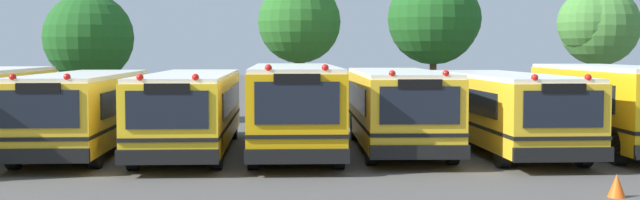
{
  "coord_description": "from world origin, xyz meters",
  "views": [
    {
      "loc": [
        -0.6,
        -24.85,
        3.11
      ],
      "look_at": [
        0.73,
        0.0,
        1.6
      ],
      "focal_mm": 45.41,
      "sensor_mm": 36.0,
      "label": 1
    }
  ],
  "objects_px": {
    "school_bus_4": "(397,106)",
    "tree_1": "(89,37)",
    "tree_4": "(596,25)",
    "school_bus_2": "(191,108)",
    "school_bus_5": "(504,108)",
    "tree_3": "(437,19)",
    "tree_2": "(299,22)",
    "school_bus_3": "(294,105)",
    "traffic_cone": "(617,186)",
    "school_bus_1": "(85,109)",
    "school_bus_6": "(614,104)"
  },
  "relations": [
    {
      "from": "school_bus_5",
      "to": "tree_3",
      "type": "relative_size",
      "value": 1.58
    },
    {
      "from": "school_bus_4",
      "to": "school_bus_1",
      "type": "bearing_deg",
      "value": 1.72
    },
    {
      "from": "tree_1",
      "to": "tree_3",
      "type": "distance_m",
      "value": 15.2
    },
    {
      "from": "tree_2",
      "to": "tree_4",
      "type": "distance_m",
      "value": 12.89
    },
    {
      "from": "school_bus_4",
      "to": "tree_1",
      "type": "distance_m",
      "value": 15.68
    },
    {
      "from": "school_bus_5",
      "to": "traffic_cone",
      "type": "bearing_deg",
      "value": 90.5
    },
    {
      "from": "school_bus_2",
      "to": "traffic_cone",
      "type": "bearing_deg",
      "value": 139.92
    },
    {
      "from": "school_bus_5",
      "to": "school_bus_1",
      "type": "bearing_deg",
      "value": -1.62
    },
    {
      "from": "school_bus_2",
      "to": "traffic_cone",
      "type": "height_order",
      "value": "school_bus_2"
    },
    {
      "from": "school_bus_2",
      "to": "tree_3",
      "type": "xyz_separation_m",
      "value": [
        9.8,
        10.69,
        3.2
      ]
    },
    {
      "from": "tree_2",
      "to": "tree_3",
      "type": "height_order",
      "value": "tree_3"
    },
    {
      "from": "school_bus_2",
      "to": "tree_2",
      "type": "relative_size",
      "value": 1.75
    },
    {
      "from": "school_bus_1",
      "to": "school_bus_5",
      "type": "height_order",
      "value": "school_bus_1"
    },
    {
      "from": "school_bus_4",
      "to": "tree_2",
      "type": "height_order",
      "value": "tree_2"
    },
    {
      "from": "tree_3",
      "to": "traffic_cone",
      "type": "bearing_deg",
      "value": -89.78
    },
    {
      "from": "school_bus_4",
      "to": "school_bus_3",
      "type": "bearing_deg",
      "value": 6.56
    },
    {
      "from": "school_bus_3",
      "to": "tree_3",
      "type": "relative_size",
      "value": 1.56
    },
    {
      "from": "school_bus_2",
      "to": "school_bus_4",
      "type": "relative_size",
      "value": 1.12
    },
    {
      "from": "school_bus_1",
      "to": "school_bus_2",
      "type": "distance_m",
      "value": 3.23
    },
    {
      "from": "school_bus_3",
      "to": "school_bus_4",
      "type": "relative_size",
      "value": 1.07
    },
    {
      "from": "traffic_cone",
      "to": "school_bus_3",
      "type": "bearing_deg",
      "value": 129.67
    },
    {
      "from": "school_bus_3",
      "to": "traffic_cone",
      "type": "xyz_separation_m",
      "value": [
        6.69,
        -8.07,
        -1.21
      ]
    },
    {
      "from": "tree_4",
      "to": "traffic_cone",
      "type": "relative_size",
      "value": 11.82
    },
    {
      "from": "school_bus_2",
      "to": "tree_1",
      "type": "relative_size",
      "value": 1.93
    },
    {
      "from": "tree_1",
      "to": "tree_2",
      "type": "relative_size",
      "value": 0.91
    },
    {
      "from": "school_bus_4",
      "to": "tree_3",
      "type": "height_order",
      "value": "tree_3"
    },
    {
      "from": "school_bus_4",
      "to": "tree_3",
      "type": "distance_m",
      "value": 11.65
    },
    {
      "from": "school_bus_1",
      "to": "tree_1",
      "type": "xyz_separation_m",
      "value": [
        -2.14,
        10.11,
        2.38
      ]
    },
    {
      "from": "school_bus_4",
      "to": "tree_3",
      "type": "xyz_separation_m",
      "value": [
        3.38,
        10.69,
        3.16
      ]
    },
    {
      "from": "school_bus_3",
      "to": "school_bus_4",
      "type": "xyz_separation_m",
      "value": [
        3.24,
        0.28,
        -0.08
      ]
    },
    {
      "from": "school_bus_3",
      "to": "tree_1",
      "type": "xyz_separation_m",
      "value": [
        -8.54,
        10.37,
        2.26
      ]
    },
    {
      "from": "school_bus_3",
      "to": "tree_1",
      "type": "distance_m",
      "value": 13.62
    },
    {
      "from": "school_bus_6",
      "to": "tree_1",
      "type": "relative_size",
      "value": 1.71
    },
    {
      "from": "school_bus_2",
      "to": "school_bus_6",
      "type": "relative_size",
      "value": 1.13
    },
    {
      "from": "school_bus_3",
      "to": "school_bus_5",
      "type": "height_order",
      "value": "school_bus_3"
    },
    {
      "from": "school_bus_5",
      "to": "tree_1",
      "type": "height_order",
      "value": "tree_1"
    },
    {
      "from": "tree_1",
      "to": "tree_4",
      "type": "xyz_separation_m",
      "value": [
        21.86,
        -0.68,
        0.49
      ]
    },
    {
      "from": "school_bus_4",
      "to": "tree_2",
      "type": "relative_size",
      "value": 1.57
    },
    {
      "from": "school_bus_2",
      "to": "tree_2",
      "type": "xyz_separation_m",
      "value": [
        3.61,
        9.88,
        3.01
      ]
    },
    {
      "from": "school_bus_4",
      "to": "tree_3",
      "type": "relative_size",
      "value": 1.47
    },
    {
      "from": "tree_3",
      "to": "tree_4",
      "type": "distance_m",
      "value": 6.83
    },
    {
      "from": "school_bus_2",
      "to": "traffic_cone",
      "type": "relative_size",
      "value": 21.52
    },
    {
      "from": "traffic_cone",
      "to": "school_bus_4",
      "type": "bearing_deg",
      "value": 112.48
    },
    {
      "from": "school_bus_5",
      "to": "tree_3",
      "type": "xyz_separation_m",
      "value": [
        0.08,
        10.96,
        3.21
      ]
    },
    {
      "from": "school_bus_5",
      "to": "tree_2",
      "type": "distance_m",
      "value": 12.23
    },
    {
      "from": "school_bus_2",
      "to": "school_bus_5",
      "type": "height_order",
      "value": "school_bus_2"
    },
    {
      "from": "tree_4",
      "to": "school_bus_2",
      "type": "bearing_deg",
      "value": -150.34
    },
    {
      "from": "tree_2",
      "to": "school_bus_1",
      "type": "bearing_deg",
      "value": -124.59
    },
    {
      "from": "school_bus_5",
      "to": "tree_3",
      "type": "distance_m",
      "value": 11.42
    },
    {
      "from": "school_bus_1",
      "to": "tree_2",
      "type": "distance_m",
      "value": 12.42
    }
  ]
}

